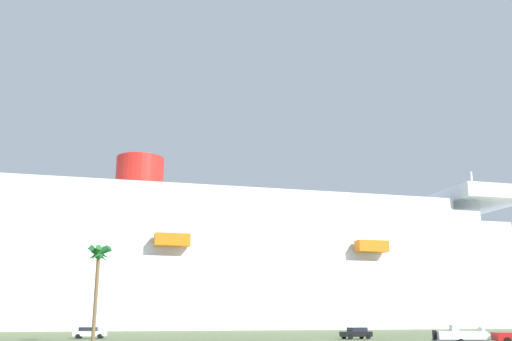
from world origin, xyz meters
name	(u,v)px	position (x,y,z in m)	size (l,w,h in m)	color
ground_plane	(274,334)	(0.00, 30.00, 0.00)	(600.00, 600.00, 0.00)	#66754C
cruise_ship	(264,272)	(8.74, 77.66, 14.45)	(254.60, 46.66, 52.71)	white
small_boat_on_trailer	(466,336)	(12.54, -11.85, 0.96)	(7.32, 3.17, 2.15)	#595960
palm_tree	(98,261)	(-29.12, -0.57, 9.67)	(3.10, 3.22, 11.66)	brown
parked_car_black_coupe	(356,333)	(6.01, 5.27, 0.83)	(4.50, 2.58, 1.58)	black
parked_car_white_van	(90,332)	(-30.67, 15.06, 0.83)	(4.74, 2.32, 1.58)	white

